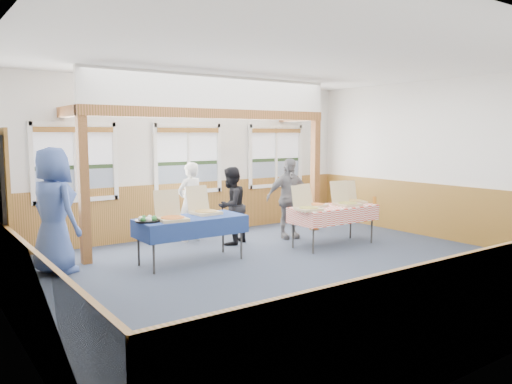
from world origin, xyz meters
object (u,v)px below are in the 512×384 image
woman_white (190,202)px  person_grey (288,198)px  man_blue (54,211)px  woman_black (231,206)px  table_left (191,221)px  table_right (334,209)px

woman_white → person_grey: (1.76, -0.89, 0.03)m
man_blue → woman_white: bearing=-92.3°
woman_white → man_blue: man_blue is taller
woman_black → table_left: bearing=6.2°
table_right → table_left: bearing=167.6°
table_left → woman_white: (0.78, 1.49, 0.08)m
woman_white → person_grey: 1.97m
table_left → woman_black: 1.51m
table_right → woman_white: woman_white is taller
table_right → woman_black: bearing=137.4°
table_left → woman_white: woman_white is taller
table_right → man_blue: (-4.78, 1.07, 0.27)m
man_blue → table_left: bearing=-127.2°
table_right → person_grey: 1.07m
woman_black → table_right: bearing=115.3°
person_grey → table_right: bearing=-61.8°
table_right → person_grey: size_ratio=1.07×
woman_black → person_grey: person_grey is taller
table_left → woman_white: size_ratio=1.24×
woman_black → man_blue: man_blue is taller
table_left → person_grey: person_grey is taller
table_left → man_blue: 2.10m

